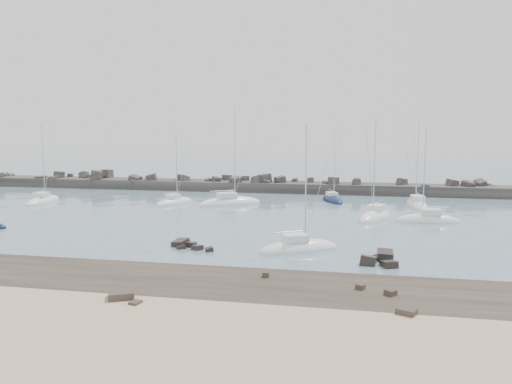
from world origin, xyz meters
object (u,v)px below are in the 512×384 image
at_px(sailboat_1, 43,201).
at_px(sailboat_8, 428,221).
at_px(sailboat_9, 417,206).
at_px(sailboat_3, 175,203).
at_px(sailboat_5, 375,217).
at_px(sailboat_7, 332,200).
at_px(sailboat_6, 299,249).
at_px(sailboat_4, 230,203).

relative_size(sailboat_1, sailboat_8, 1.04).
xyz_separation_m(sailboat_1, sailboat_9, (59.99, 7.16, 0.01)).
height_order(sailboat_8, sailboat_9, sailboat_9).
xyz_separation_m(sailboat_1, sailboat_8, (59.82, -5.94, 0.01)).
distance_m(sailboat_3, sailboat_5, 32.24).
relative_size(sailboat_3, sailboat_5, 0.84).
distance_m(sailboat_3, sailboat_8, 39.04).
height_order(sailboat_7, sailboat_8, sailboat_8).
xyz_separation_m(sailboat_1, sailboat_6, (44.94, -24.36, 0.00)).
bearing_deg(sailboat_8, sailboat_5, 167.57).
relative_size(sailboat_5, sailboat_7, 1.20).
relative_size(sailboat_5, sailboat_8, 1.10).
relative_size(sailboat_4, sailboat_6, 1.22).
xyz_separation_m(sailboat_4, sailboat_5, (22.37, -8.26, -0.00)).
distance_m(sailboat_5, sailboat_8, 6.80).
relative_size(sailboat_3, sailboat_6, 0.90).
bearing_deg(sailboat_3, sailboat_5, -13.19).
xyz_separation_m(sailboat_5, sailboat_7, (-6.35, 14.85, -0.02)).
xyz_separation_m(sailboat_1, sailboat_3, (21.78, 2.88, -0.01)).
distance_m(sailboat_1, sailboat_4, 31.04).
bearing_deg(sailboat_3, sailboat_6, -49.64).
distance_m(sailboat_8, sailboat_9, 13.10).
distance_m(sailboat_5, sailboat_9, 13.48).
distance_m(sailboat_5, sailboat_7, 16.15).
bearing_deg(sailboat_9, sailboat_4, -173.41).
xyz_separation_m(sailboat_3, sailboat_8, (38.04, -8.82, 0.01)).
height_order(sailboat_3, sailboat_6, sailboat_6).
height_order(sailboat_1, sailboat_9, sailboat_9).
xyz_separation_m(sailboat_6, sailboat_8, (14.88, 18.42, 0.00)).
xyz_separation_m(sailboat_1, sailboat_7, (46.83, 10.38, -0.01)).
distance_m(sailboat_5, sailboat_6, 21.53).
relative_size(sailboat_3, sailboat_8, 0.92).
height_order(sailboat_6, sailboat_9, sailboat_9).
relative_size(sailboat_5, sailboat_9, 1.02).
height_order(sailboat_7, sailboat_9, sailboat_9).
xyz_separation_m(sailboat_8, sailboat_9, (0.17, 13.10, 0.00)).
bearing_deg(sailboat_3, sailboat_1, -172.47).
bearing_deg(sailboat_6, sailboat_3, 130.36).
xyz_separation_m(sailboat_7, sailboat_9, (13.16, -3.22, 0.02)).
xyz_separation_m(sailboat_5, sailboat_6, (-8.24, -19.89, -0.01)).
height_order(sailboat_5, sailboat_7, sailboat_5).
distance_m(sailboat_6, sailboat_9, 34.93).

